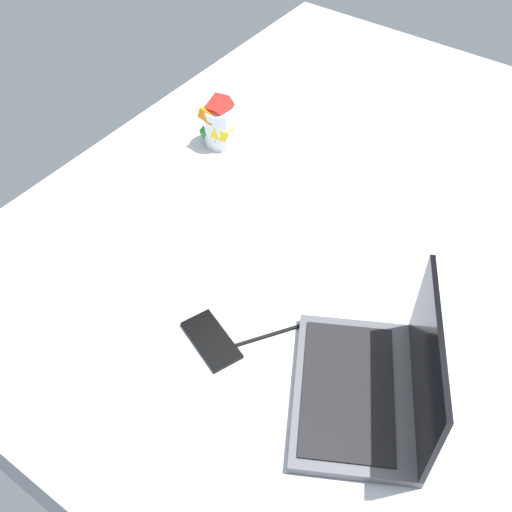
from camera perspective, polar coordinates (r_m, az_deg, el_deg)
The scene contains 5 objects.
bed_mattress at distance 158.94cm, azimuth 8.11°, elevation 1.70°, with size 180.00×140.00×18.00cm, color #B7BCC6.
laptop at distance 117.17cm, azimuth 10.89°, elevation -11.67°, with size 40.01×36.08×23.00cm.
snack_cup at distance 169.19cm, azimuth -3.40°, elevation 12.12°, with size 9.47×9.47×14.84cm.
cell_phone at distance 125.82cm, azimuth -4.16°, elevation -7.78°, with size 6.80×14.00×0.80cm, color black.
charger_cable at distance 126.21cm, azimuth 1.02°, elevation -7.42°, with size 17.00×0.60×0.60cm, color black.
Camera 1 is at (102.66, 46.22, 121.20)cm, focal length 43.17 mm.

